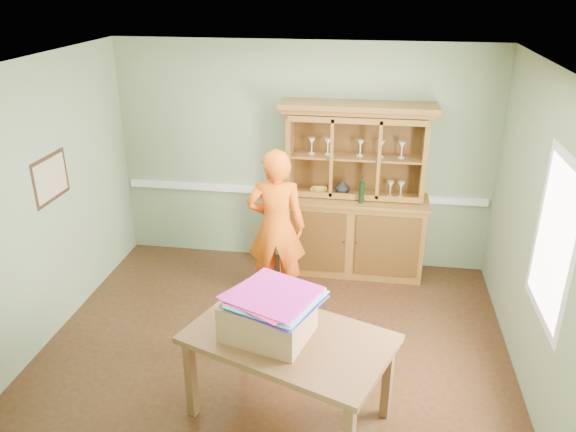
% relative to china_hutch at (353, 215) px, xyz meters
% --- Properties ---
extents(floor, '(4.50, 4.50, 0.00)m').
position_rel_china_hutch_xyz_m(floor, '(-0.64, -1.77, -0.72)').
color(floor, '#4C2E18').
rests_on(floor, ground).
extents(ceiling, '(4.50, 4.50, 0.00)m').
position_rel_china_hutch_xyz_m(ceiling, '(-0.64, -1.77, 1.98)').
color(ceiling, white).
rests_on(ceiling, wall_back).
extents(wall_back, '(4.50, 0.00, 4.50)m').
position_rel_china_hutch_xyz_m(wall_back, '(-0.64, 0.23, 0.63)').
color(wall_back, gray).
rests_on(wall_back, floor).
extents(wall_left, '(0.00, 4.00, 4.00)m').
position_rel_china_hutch_xyz_m(wall_left, '(-2.89, -1.77, 0.63)').
color(wall_left, gray).
rests_on(wall_left, floor).
extents(wall_right, '(0.00, 4.00, 4.00)m').
position_rel_china_hutch_xyz_m(wall_right, '(1.61, -1.77, 0.63)').
color(wall_right, gray).
rests_on(wall_right, floor).
extents(wall_front, '(4.50, 0.00, 4.50)m').
position_rel_china_hutch_xyz_m(wall_front, '(-0.64, -3.77, 0.63)').
color(wall_front, gray).
rests_on(wall_front, floor).
extents(chair_rail, '(4.41, 0.05, 0.08)m').
position_rel_china_hutch_xyz_m(chair_rail, '(-0.64, 0.21, 0.18)').
color(chair_rail, white).
rests_on(chair_rail, wall_back).
extents(framed_map, '(0.03, 0.60, 0.46)m').
position_rel_china_hutch_xyz_m(framed_map, '(-2.87, -1.47, 0.83)').
color(framed_map, '#331F14').
rests_on(framed_map, wall_left).
extents(window_panel, '(0.03, 0.96, 1.36)m').
position_rel_china_hutch_xyz_m(window_panel, '(1.59, -2.07, 0.78)').
color(window_panel, white).
rests_on(window_panel, wall_right).
extents(china_hutch, '(1.75, 0.58, 2.06)m').
position_rel_china_hutch_xyz_m(china_hutch, '(0.00, 0.00, 0.00)').
color(china_hutch, olive).
rests_on(china_hutch, floor).
extents(dining_table, '(1.79, 1.42, 0.78)m').
position_rel_china_hutch_xyz_m(dining_table, '(-0.37, -2.58, -0.04)').
color(dining_table, brown).
rests_on(dining_table, floor).
extents(cardboard_box, '(0.74, 0.65, 0.29)m').
position_rel_china_hutch_xyz_m(cardboard_box, '(-0.53, -2.59, 0.20)').
color(cardboard_box, '#936D4C').
rests_on(cardboard_box, dining_table).
extents(kite_stack, '(0.78, 0.78, 0.06)m').
position_rel_china_hutch_xyz_m(kite_stack, '(-0.49, -2.57, 0.38)').
color(kite_stack, '#4F23E9').
rests_on(kite_stack, cardboard_box).
extents(person, '(0.67, 0.48, 1.74)m').
position_rel_china_hutch_xyz_m(person, '(-0.78, -0.79, 0.15)').
color(person, '#FC630F').
rests_on(person, floor).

